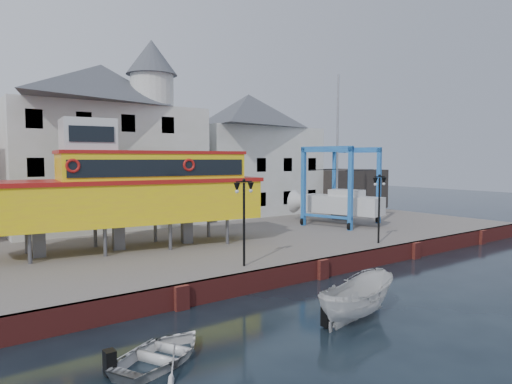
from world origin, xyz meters
TOP-DOWN VIEW (x-y plane):
  - ground at (0.00, 0.00)m, footprint 140.00×140.00m
  - hardstanding at (0.00, 11.00)m, footprint 44.00×22.00m
  - quay_wall at (-0.00, 0.10)m, footprint 44.00×0.47m
  - building_white_main at (-4.87, 18.39)m, footprint 14.00×8.30m
  - building_white_right at (9.00, 19.00)m, footprint 12.00×8.00m
  - shed_dark at (19.00, 17.00)m, footprint 8.00×7.00m
  - lamp_post_left at (-4.00, 1.20)m, footprint 1.12×0.32m
  - lamp_post_right at (6.00, 1.20)m, footprint 1.12×0.32m
  - tour_boat at (-7.40, 8.63)m, footprint 17.01×6.01m
  - travel_lift at (10.00, 8.81)m, footprint 6.32×7.94m
  - motorboat_a at (-3.07, -5.00)m, footprint 4.74×2.56m
  - motorboat_d at (-10.66, -3.99)m, footprint 4.36×3.90m

SIDE VIEW (x-z plane):
  - ground at x=0.00m, z-range 0.00..0.00m
  - motorboat_a at x=-3.07m, z-range -0.87..0.87m
  - motorboat_d at x=-10.66m, z-range -0.37..0.37m
  - hardstanding at x=0.00m, z-range 0.00..1.00m
  - quay_wall at x=0.00m, z-range 0.00..1.00m
  - travel_lift at x=10.00m, z-range -2.86..8.77m
  - shed_dark at x=19.00m, z-range 1.00..5.00m
  - lamp_post_left at x=-4.00m, z-range 2.07..6.27m
  - lamp_post_right at x=6.00m, z-range 2.07..6.27m
  - tour_boat at x=-7.40m, z-range 0.79..8.04m
  - building_white_right at x=9.00m, z-range 1.00..12.20m
  - building_white_main at x=-4.87m, z-range 0.34..14.34m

